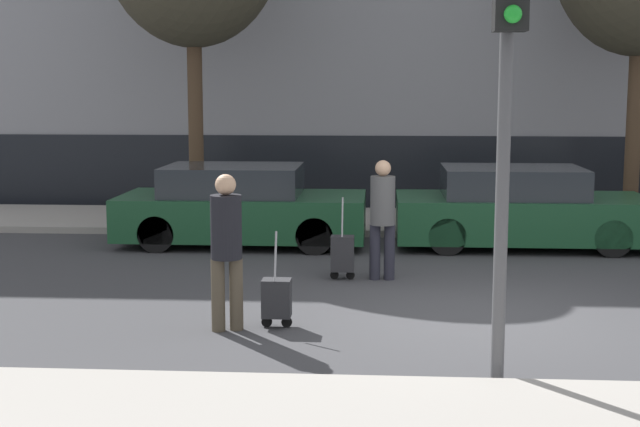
# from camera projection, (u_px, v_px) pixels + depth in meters

# --- Properties ---
(ground_plane) EXTENTS (80.00, 80.00, 0.00)m
(ground_plane) POSITION_uv_depth(u_px,v_px,m) (479.00, 318.00, 10.31)
(ground_plane) COLOR #38383A
(sidewalk_far) EXTENTS (28.00, 3.00, 0.12)m
(sidewalk_far) POSITION_uv_depth(u_px,v_px,m) (440.00, 222.00, 17.22)
(sidewalk_far) COLOR gray
(sidewalk_far) RESTS_ON ground_plane
(parked_car_0) EXTENTS (4.13, 1.91, 1.34)m
(parked_car_0) POSITION_uv_depth(u_px,v_px,m) (241.00, 207.00, 15.08)
(parked_car_0) COLOR #194728
(parked_car_0) RESTS_ON ground_plane
(parked_car_1) EXTENTS (4.15, 1.87, 1.33)m
(parked_car_1) POSITION_uv_depth(u_px,v_px,m) (519.00, 209.00, 14.83)
(parked_car_1) COLOR #194728
(parked_car_1) RESTS_ON ground_plane
(pedestrian_left) EXTENTS (0.34, 0.34, 1.73)m
(pedestrian_left) POSITION_uv_depth(u_px,v_px,m) (226.00, 242.00, 9.67)
(pedestrian_left) COLOR #4C4233
(pedestrian_left) RESTS_ON ground_plane
(trolley_left) EXTENTS (0.34, 0.29, 1.09)m
(trolley_left) POSITION_uv_depth(u_px,v_px,m) (277.00, 298.00, 9.88)
(trolley_left) COLOR #262628
(trolley_left) RESTS_ON ground_plane
(pedestrian_right) EXTENTS (0.35, 0.34, 1.66)m
(pedestrian_right) POSITION_uv_depth(u_px,v_px,m) (383.00, 212.00, 12.25)
(pedestrian_right) COLOR #23232D
(pedestrian_right) RESTS_ON ground_plane
(trolley_right) EXTENTS (0.34, 0.29, 1.15)m
(trolley_right) POSITION_uv_depth(u_px,v_px,m) (342.00, 254.00, 12.34)
(trolley_right) COLOR #262628
(trolley_right) RESTS_ON ground_plane
(traffic_light) EXTENTS (0.28, 0.47, 3.92)m
(traffic_light) POSITION_uv_depth(u_px,v_px,m) (508.00, 72.00, 7.59)
(traffic_light) COLOR #515154
(traffic_light) RESTS_ON ground_plane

